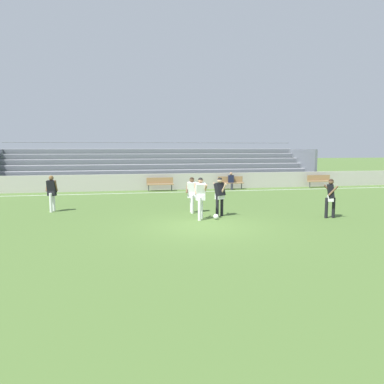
# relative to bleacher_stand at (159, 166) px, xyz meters

# --- Properties ---
(ground_plane) EXTENTS (160.00, 160.00, 0.00)m
(ground_plane) POSITION_rel_bleacher_stand_xyz_m (-0.03, -15.73, -1.48)
(ground_plane) COLOR #4C6B30
(field_line_sideline) EXTENTS (44.00, 0.12, 0.01)m
(field_line_sideline) POSITION_rel_bleacher_stand_xyz_m (-0.03, -4.95, -1.47)
(field_line_sideline) COLOR white
(field_line_sideline) RESTS_ON ground
(sideline_wall) EXTENTS (48.00, 0.16, 1.12)m
(sideline_wall) POSITION_rel_bleacher_stand_xyz_m (-0.03, -3.42, -0.92)
(sideline_wall) COLOR #BCB7AD
(sideline_wall) RESTS_ON ground
(bleacher_stand) EXTENTS (24.08, 5.16, 3.36)m
(bleacher_stand) POSITION_rel_bleacher_stand_xyz_m (0.00, 0.00, 0.00)
(bleacher_stand) COLOR #B2B2B7
(bleacher_stand) RESTS_ON ground
(bench_far_right) EXTENTS (1.80, 0.40, 0.90)m
(bench_far_right) POSITION_rel_bleacher_stand_xyz_m (4.57, -4.04, -0.93)
(bench_far_right) COLOR #99754C
(bench_far_right) RESTS_ON ground
(bench_centre_sideline) EXTENTS (1.80, 0.40, 0.90)m
(bench_centre_sideline) POSITION_rel_bleacher_stand_xyz_m (11.36, -4.04, -0.93)
(bench_centre_sideline) COLOR #99754C
(bench_centre_sideline) RESTS_ON ground
(bench_near_bin) EXTENTS (1.80, 0.40, 0.90)m
(bench_near_bin) POSITION_rel_bleacher_stand_xyz_m (-0.39, -4.04, -0.93)
(bench_near_bin) COLOR #99754C
(bench_near_bin) RESTS_ON ground
(spectator_seated) EXTENTS (0.36, 0.42, 1.21)m
(spectator_seated) POSITION_rel_bleacher_stand_xyz_m (4.57, -4.15, -0.77)
(spectator_seated) COLOR #2D2D38
(spectator_seated) RESTS_ON ground
(player_dark_deep_cover) EXTENTS (0.50, 0.67, 1.67)m
(player_dark_deep_cover) POSITION_rel_bleacher_stand_xyz_m (1.10, -13.79, -0.48)
(player_dark_deep_cover) COLOR black
(player_dark_deep_cover) RESTS_ON ground
(player_white_challenging) EXTENTS (0.44, 0.62, 1.73)m
(player_white_challenging) POSITION_rel_bleacher_stand_xyz_m (0.14, -14.34, -0.44)
(player_white_challenging) COLOR white
(player_white_challenging) RESTS_ON ground
(player_white_pressing_high) EXTENTS (0.61, 0.46, 1.61)m
(player_white_pressing_high) POSITION_rel_bleacher_stand_xyz_m (0.11, -12.71, -0.52)
(player_white_pressing_high) COLOR white
(player_white_pressing_high) RESTS_ON ground
(player_dark_wide_left) EXTENTS (0.44, 0.64, 1.64)m
(player_dark_wide_left) POSITION_rel_bleacher_stand_xyz_m (5.53, -15.03, -0.50)
(player_dark_wide_left) COLOR black
(player_dark_wide_left) RESTS_ON ground
(player_dark_overlapping) EXTENTS (0.55, 0.45, 1.66)m
(player_dark_overlapping) POSITION_rel_bleacher_stand_xyz_m (-6.12, -11.18, -0.49)
(player_dark_overlapping) COLOR white
(player_dark_overlapping) RESTS_ON ground
(soccer_ball) EXTENTS (0.22, 0.22, 0.22)m
(soccer_ball) POSITION_rel_bleacher_stand_xyz_m (0.78, -14.40, -1.37)
(soccer_ball) COLOR white
(soccer_ball) RESTS_ON ground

